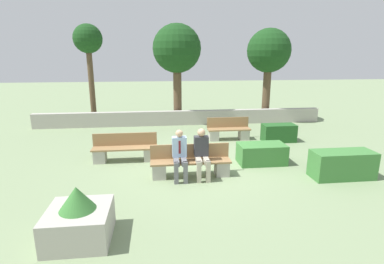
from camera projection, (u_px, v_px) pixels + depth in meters
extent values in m
plane|color=gray|center=(197.00, 165.00, 9.02)|extent=(60.00, 60.00, 0.00)
cube|color=#ADA89E|center=(182.00, 118.00, 14.14)|extent=(13.45, 0.30, 0.67)
cube|color=#937047|center=(191.00, 162.00, 8.08)|extent=(2.17, 0.44, 0.05)
cube|color=#937047|center=(190.00, 151.00, 8.25)|extent=(2.17, 0.04, 0.40)
cube|color=#ADA89E|center=(159.00, 171.00, 8.04)|extent=(0.36, 0.40, 0.40)
cube|color=#ADA89E|center=(222.00, 168.00, 8.23)|extent=(0.36, 0.40, 0.40)
cube|color=#937047|center=(125.00, 148.00, 9.23)|extent=(1.98, 0.44, 0.05)
cube|color=#937047|center=(125.00, 139.00, 9.41)|extent=(1.98, 0.04, 0.40)
cube|color=#ADA89E|center=(100.00, 156.00, 9.20)|extent=(0.36, 0.40, 0.40)
cube|color=#ADA89E|center=(150.00, 154.00, 9.37)|extent=(0.36, 0.40, 0.40)
cube|color=#937047|center=(229.00, 129.00, 11.60)|extent=(1.66, 0.44, 0.05)
cube|color=#937047|center=(228.00, 122.00, 11.78)|extent=(1.66, 0.04, 0.40)
cube|color=#ADA89E|center=(214.00, 135.00, 11.59)|extent=(0.36, 0.40, 0.40)
cube|color=#ADA89E|center=(244.00, 134.00, 11.73)|extent=(0.36, 0.40, 0.40)
cube|color=slate|center=(176.00, 162.00, 7.81)|extent=(0.14, 0.46, 0.13)
cube|color=slate|center=(184.00, 161.00, 7.83)|extent=(0.14, 0.46, 0.13)
cube|color=slate|center=(176.00, 173.00, 7.64)|extent=(0.11, 0.11, 0.58)
cube|color=slate|center=(186.00, 173.00, 7.67)|extent=(0.11, 0.11, 0.58)
cube|color=#9EBCE0|center=(179.00, 147.00, 7.97)|extent=(0.38, 0.22, 0.54)
sphere|color=tan|center=(179.00, 133.00, 7.85)|extent=(0.20, 0.20, 0.20)
cube|color=maroon|center=(180.00, 147.00, 7.85)|extent=(0.06, 0.01, 0.35)
cube|color=#B2A893|center=(199.00, 161.00, 7.87)|extent=(0.14, 0.46, 0.13)
cube|color=#B2A893|center=(206.00, 161.00, 7.90)|extent=(0.14, 0.46, 0.13)
cube|color=#B2A893|center=(199.00, 172.00, 7.71)|extent=(0.11, 0.11, 0.58)
cube|color=#B2A893|center=(208.00, 172.00, 7.73)|extent=(0.11, 0.11, 0.58)
cube|color=#333338|center=(201.00, 146.00, 8.03)|extent=(0.38, 0.22, 0.54)
sphere|color=tan|center=(201.00, 133.00, 7.92)|extent=(0.21, 0.21, 0.21)
cube|color=#3D7A38|center=(262.00, 154.00, 9.10)|extent=(1.41, 0.78, 0.60)
cube|color=#3D7A38|center=(342.00, 165.00, 8.01)|extent=(1.64, 0.67, 0.74)
cube|color=#235623|center=(279.00, 133.00, 11.41)|extent=(1.23, 0.60, 0.66)
cube|color=#ADA89E|center=(79.00, 224.00, 5.31)|extent=(1.09, 1.09, 0.59)
cone|color=#387533|center=(77.00, 198.00, 5.19)|extent=(0.63, 0.63, 0.43)
cylinder|color=brown|center=(92.00, 85.00, 14.46)|extent=(0.26, 0.26, 3.59)
sphere|color=#194219|center=(88.00, 39.00, 13.92)|extent=(1.34, 1.34, 1.34)
cylinder|color=brown|center=(177.00, 93.00, 14.27)|extent=(0.39, 0.39, 2.90)
sphere|color=#194219|center=(177.00, 48.00, 13.75)|extent=(2.23, 2.23, 2.23)
cylinder|color=brown|center=(266.00, 92.00, 14.80)|extent=(0.38, 0.38, 2.85)
sphere|color=#194219|center=(269.00, 50.00, 14.30)|extent=(2.09, 2.09, 2.09)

